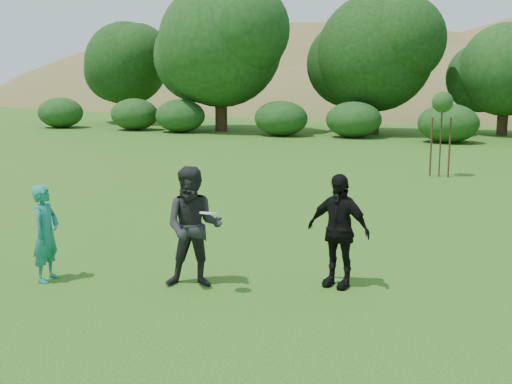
# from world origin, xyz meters

# --- Properties ---
(ground) EXTENTS (120.00, 120.00, 0.00)m
(ground) POSITION_xyz_m (0.00, 0.00, 0.00)
(ground) COLOR #19470C
(ground) RESTS_ON ground
(player_teal) EXTENTS (0.49, 0.65, 1.61)m
(player_teal) POSITION_xyz_m (-2.28, -0.38, 0.80)
(player_teal) COLOR #1B7A6F
(player_teal) RESTS_ON ground
(player_grey) EXTENTS (1.15, 1.04, 1.95)m
(player_grey) POSITION_xyz_m (0.09, 0.35, 0.97)
(player_grey) COLOR black
(player_grey) RESTS_ON ground
(player_black) EXTENTS (1.14, 0.64, 1.84)m
(player_black) POSITION_xyz_m (2.19, 1.29, 0.92)
(player_black) COLOR black
(player_black) RESTS_ON ground
(frisbee) EXTENTS (0.27, 0.27, 0.07)m
(frisbee) POSITION_xyz_m (0.51, 0.06, 1.30)
(frisbee) COLOR white
(frisbee) RESTS_ON ground
(sapling) EXTENTS (0.70, 0.70, 2.85)m
(sapling) POSITION_xyz_m (2.00, 13.71, 2.42)
(sapling) COLOR #392216
(sapling) RESTS_ON ground
(hillside) EXTENTS (150.00, 72.00, 52.00)m
(hillside) POSITION_xyz_m (-0.56, 68.45, -11.97)
(hillside) COLOR olive
(hillside) RESTS_ON ground
(tree_row) EXTENTS (53.92, 10.38, 9.62)m
(tree_row) POSITION_xyz_m (3.23, 28.68, 4.87)
(tree_row) COLOR #3A2616
(tree_row) RESTS_ON ground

